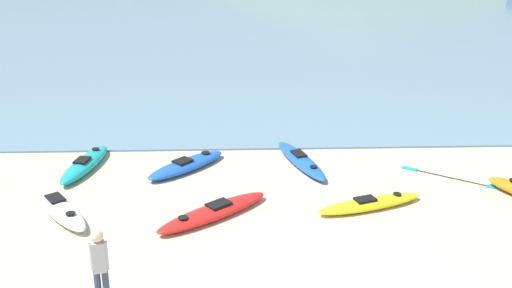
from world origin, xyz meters
TOP-DOWN VIEW (x-y plane):
  - ground_plane at (0.00, 0.00)m, footprint 400.00×400.00m
  - bay_water at (0.00, 42.45)m, footprint 160.00×70.00m
  - kayak_on_sand_0 at (-2.92, 5.98)m, footprint 2.41×2.48m
  - kayak_on_sand_2 at (-2.06, 3.03)m, footprint 2.88×2.52m
  - kayak_on_sand_3 at (1.77, 3.38)m, footprint 2.87×1.47m
  - kayak_on_sand_4 at (-5.83, 3.40)m, footprint 2.28×2.86m
  - kayak_on_sand_7 at (-5.81, 6.09)m, footprint 1.17×2.90m
  - kayak_on_sand_8 at (0.37, 6.25)m, footprint 1.50×3.17m
  - person_near_foreground at (-3.94, -0.54)m, footprint 0.33×0.23m
  - loose_paddle at (4.39, 5.12)m, footprint 2.37×1.76m

SIDE VIEW (x-z plane):
  - ground_plane at x=0.00m, z-range 0.00..0.00m
  - loose_paddle at x=4.39m, z-range 0.00..0.03m
  - bay_water at x=0.00m, z-range 0.00..0.06m
  - kayak_on_sand_3 at x=1.77m, z-range -0.02..0.27m
  - kayak_on_sand_8 at x=0.37m, z-range -0.02..0.29m
  - kayak_on_sand_2 at x=-2.06m, z-range -0.02..0.31m
  - kayak_on_sand_0 at x=-2.92m, z-range -0.02..0.32m
  - kayak_on_sand_4 at x=-5.83m, z-range -0.02..0.34m
  - kayak_on_sand_7 at x=-5.81m, z-range -0.02..0.35m
  - person_near_foreground at x=-3.94m, z-range 0.12..1.76m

